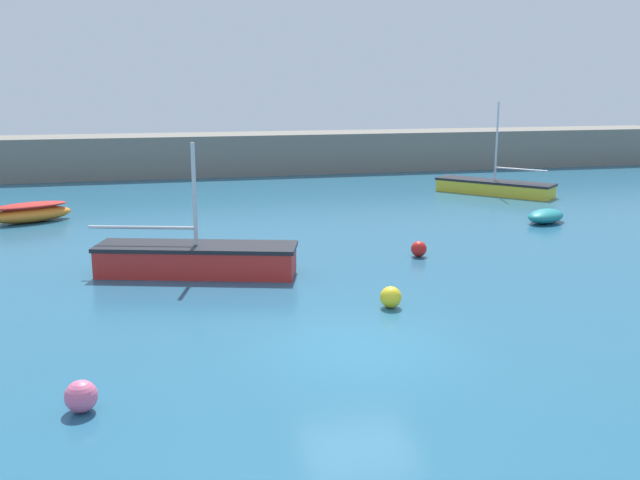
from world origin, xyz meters
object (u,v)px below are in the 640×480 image
sailboat_twin_hulled (197,259)px  fishing_dinghy_green (546,216)px  sailboat_short_mast (494,187)px  mooring_buoy_red (419,249)px  rowboat_with_red_cover (30,212)px  mooring_buoy_pink (81,396)px  mooring_buoy_yellow (391,297)px

sailboat_twin_hulled → fishing_dinghy_green: bearing=34.9°
sailboat_short_mast → mooring_buoy_red: (-8.72, -11.78, -0.11)m
fishing_dinghy_green → rowboat_with_red_cover: (-20.71, 5.09, 0.13)m
mooring_buoy_pink → mooring_buoy_yellow: (7.24, 4.37, -0.01)m
sailboat_short_mast → mooring_buoy_yellow: (-11.43, -16.79, -0.10)m
rowboat_with_red_cover → sailboat_short_mast: 22.34m
fishing_dinghy_green → rowboat_with_red_cover: bearing=-44.9°
mooring_buoy_red → mooring_buoy_yellow: bearing=-118.4°
sailboat_twin_hulled → mooring_buoy_yellow: bearing=-27.3°
rowboat_with_red_cover → sailboat_short_mast: (22.20, 2.42, -0.03)m
sailboat_short_mast → mooring_buoy_pink: 28.22m
rowboat_with_red_cover → mooring_buoy_yellow: 17.96m
sailboat_short_mast → mooring_buoy_pink: size_ratio=9.63×
fishing_dinghy_green → mooring_buoy_yellow: size_ratio=4.16×
mooring_buoy_pink → mooring_buoy_red: mooring_buoy_pink is taller
sailboat_twin_hulled → sailboat_short_mast: size_ratio=1.12×
mooring_buoy_red → mooring_buoy_yellow: (-2.71, -5.00, 0.02)m
fishing_dinghy_green → rowboat_with_red_cover: 21.33m
fishing_dinghy_green → mooring_buoy_pink: mooring_buoy_pink is taller
rowboat_with_red_cover → mooring_buoy_yellow: bearing=-77.4°
sailboat_twin_hulled → fishing_dinghy_green: (14.57, 4.81, -0.19)m
mooring_buoy_pink → mooring_buoy_red: (9.95, 9.37, -0.03)m
rowboat_with_red_cover → mooring_buoy_pink: 19.07m
rowboat_with_red_cover → mooring_buoy_red: 16.42m
fishing_dinghy_green → mooring_buoy_pink: size_ratio=4.02×
mooring_buoy_pink → mooring_buoy_red: 13.67m
mooring_buoy_pink → mooring_buoy_red: bearing=43.3°
sailboat_twin_hulled → mooring_buoy_yellow: size_ratio=11.14×
fishing_dinghy_green → sailboat_short_mast: bearing=-132.3°
fishing_dinghy_green → mooring_buoy_yellow: (-9.94, -9.28, -0.00)m
sailboat_twin_hulled → mooring_buoy_red: sailboat_twin_hulled is taller
fishing_dinghy_green → sailboat_twin_hulled: bearing=-12.8°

